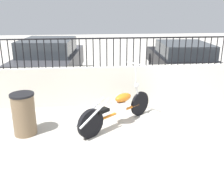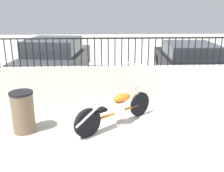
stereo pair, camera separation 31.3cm
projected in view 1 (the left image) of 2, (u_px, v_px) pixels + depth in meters
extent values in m
plane|color=#ADA89E|center=(160.00, 161.00, 4.14)|extent=(40.00, 40.00, 0.00)
cube|color=beige|center=(133.00, 85.00, 6.46)|extent=(10.16, 0.18, 1.01)
cylinder|color=black|center=(2.00, 54.00, 5.89)|extent=(0.02, 0.02, 0.72)
cylinder|color=black|center=(9.00, 54.00, 5.90)|extent=(0.02, 0.02, 0.72)
cylinder|color=black|center=(16.00, 54.00, 5.92)|extent=(0.02, 0.02, 0.72)
cylinder|color=black|center=(23.00, 54.00, 5.94)|extent=(0.02, 0.02, 0.72)
cylinder|color=black|center=(30.00, 54.00, 5.95)|extent=(0.02, 0.02, 0.72)
cylinder|color=black|center=(38.00, 54.00, 5.97)|extent=(0.02, 0.02, 0.72)
cylinder|color=black|center=(45.00, 53.00, 5.98)|extent=(0.02, 0.02, 0.72)
cylinder|color=black|center=(52.00, 53.00, 6.00)|extent=(0.02, 0.02, 0.72)
cylinder|color=black|center=(59.00, 53.00, 6.02)|extent=(0.02, 0.02, 0.72)
cylinder|color=black|center=(66.00, 53.00, 6.03)|extent=(0.02, 0.02, 0.72)
cylinder|color=black|center=(73.00, 53.00, 6.05)|extent=(0.02, 0.02, 0.72)
cylinder|color=black|center=(80.00, 53.00, 6.07)|extent=(0.02, 0.02, 0.72)
cylinder|color=black|center=(86.00, 53.00, 6.08)|extent=(0.02, 0.02, 0.72)
cylinder|color=black|center=(93.00, 53.00, 6.10)|extent=(0.02, 0.02, 0.72)
cylinder|color=black|center=(100.00, 52.00, 6.12)|extent=(0.02, 0.02, 0.72)
cylinder|color=black|center=(107.00, 52.00, 6.13)|extent=(0.02, 0.02, 0.72)
cylinder|color=black|center=(114.00, 52.00, 6.15)|extent=(0.02, 0.02, 0.72)
cylinder|color=black|center=(120.00, 52.00, 6.17)|extent=(0.02, 0.02, 0.72)
cylinder|color=black|center=(127.00, 52.00, 6.18)|extent=(0.02, 0.02, 0.72)
cylinder|color=black|center=(133.00, 52.00, 6.20)|extent=(0.02, 0.02, 0.72)
cylinder|color=black|center=(140.00, 52.00, 6.21)|extent=(0.02, 0.02, 0.72)
cylinder|color=black|center=(147.00, 52.00, 6.23)|extent=(0.02, 0.02, 0.72)
cylinder|color=black|center=(153.00, 51.00, 6.25)|extent=(0.02, 0.02, 0.72)
cylinder|color=black|center=(160.00, 51.00, 6.26)|extent=(0.02, 0.02, 0.72)
cylinder|color=black|center=(166.00, 51.00, 6.28)|extent=(0.02, 0.02, 0.72)
cylinder|color=black|center=(172.00, 51.00, 6.30)|extent=(0.02, 0.02, 0.72)
cylinder|color=black|center=(179.00, 51.00, 6.31)|extent=(0.02, 0.02, 0.72)
cylinder|color=black|center=(185.00, 51.00, 6.33)|extent=(0.02, 0.02, 0.72)
cylinder|color=black|center=(191.00, 51.00, 6.35)|extent=(0.02, 0.02, 0.72)
cylinder|color=black|center=(198.00, 51.00, 6.36)|extent=(0.02, 0.02, 0.72)
cylinder|color=black|center=(204.00, 51.00, 6.38)|extent=(0.02, 0.02, 0.72)
cylinder|color=black|center=(210.00, 50.00, 6.40)|extent=(0.02, 0.02, 0.72)
cylinder|color=black|center=(216.00, 50.00, 6.41)|extent=(0.02, 0.02, 0.72)
cylinder|color=black|center=(222.00, 50.00, 6.43)|extent=(0.02, 0.02, 0.72)
cylinder|color=black|center=(134.00, 38.00, 6.09)|extent=(10.16, 0.04, 0.04)
cylinder|color=black|center=(140.00, 104.00, 5.81)|extent=(0.48, 0.40, 0.57)
cylinder|color=black|center=(91.00, 123.00, 4.82)|extent=(0.51, 0.43, 0.59)
cylinder|color=orange|center=(118.00, 113.00, 5.32)|extent=(1.11, 0.89, 0.06)
cube|color=silver|center=(119.00, 108.00, 5.32)|extent=(0.28, 0.18, 0.24)
ellipsoid|color=orange|center=(123.00, 98.00, 5.34)|extent=(0.47, 0.43, 0.18)
cube|color=black|center=(102.00, 111.00, 4.97)|extent=(0.32, 0.30, 0.06)
cylinder|color=silver|center=(138.00, 94.00, 5.68)|extent=(0.20, 0.17, 0.51)
sphere|color=silver|center=(136.00, 85.00, 5.57)|extent=(0.11, 0.11, 0.11)
cylinder|color=silver|center=(136.00, 74.00, 5.47)|extent=(0.03, 0.03, 0.48)
cylinder|color=silver|center=(136.00, 64.00, 5.40)|extent=(0.35, 0.43, 0.03)
cylinder|color=silver|center=(95.00, 113.00, 4.74)|extent=(0.61, 0.49, 0.42)
cylinder|color=silver|center=(90.00, 111.00, 4.84)|extent=(0.61, 0.49, 0.42)
cylinder|color=brown|center=(24.00, 115.00, 4.91)|extent=(0.44, 0.44, 0.81)
cylinder|color=black|center=(22.00, 95.00, 4.78)|extent=(0.46, 0.46, 0.04)
cylinder|color=black|center=(37.00, 64.00, 9.76)|extent=(0.18, 0.65, 0.64)
cylinder|color=black|center=(80.00, 64.00, 9.75)|extent=(0.18, 0.65, 0.64)
cylinder|color=black|center=(14.00, 81.00, 7.44)|extent=(0.18, 0.65, 0.64)
cylinder|color=black|center=(70.00, 81.00, 7.43)|extent=(0.18, 0.65, 0.64)
cube|color=#38383D|center=(51.00, 64.00, 8.51)|extent=(2.21, 4.10, 0.70)
cube|color=#2D3338|center=(48.00, 47.00, 8.14)|extent=(1.80, 2.05, 0.51)
cylinder|color=black|center=(151.00, 61.00, 10.27)|extent=(0.15, 0.65, 0.64)
cylinder|color=black|center=(192.00, 60.00, 10.33)|extent=(0.15, 0.65, 0.64)
cylinder|color=black|center=(166.00, 77.00, 7.85)|extent=(0.15, 0.65, 0.64)
cylinder|color=black|center=(219.00, 77.00, 7.91)|extent=(0.15, 0.65, 0.64)
cube|color=black|center=(181.00, 63.00, 9.03)|extent=(2.06, 4.21, 0.55)
cube|color=#2D3338|center=(184.00, 49.00, 8.68)|extent=(1.74, 2.07, 0.46)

